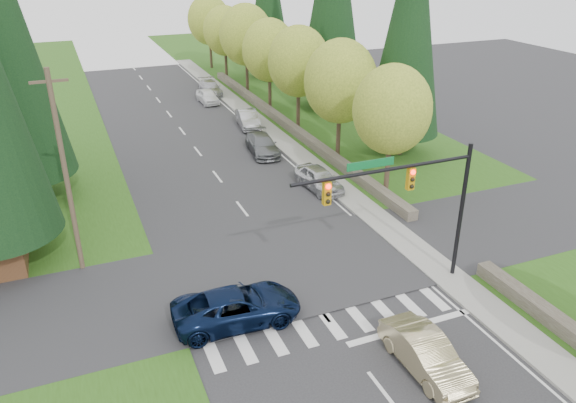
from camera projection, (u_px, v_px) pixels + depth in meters
ground at (370, 374)px, 21.24m from camera, size 120.00×120.00×0.00m
grass_east at (387, 156)px, 42.44m from camera, size 14.00×110.00×0.06m
grass_west at (11, 214)px, 33.49m from camera, size 14.00×110.00×0.06m
cross_street at (289, 269)px, 27.93m from camera, size 120.00×8.00×0.10m
sidewalk_east at (303, 158)px, 42.00m from camera, size 1.80×80.00×0.13m
curb_east at (292, 159)px, 41.71m from camera, size 0.20×80.00×0.13m
stone_wall_north at (284, 122)px, 49.16m from camera, size 0.70×40.00×0.70m
traffic_signal at (413, 191)px, 24.39m from camera, size 8.70×0.37×6.80m
utility_pole at (66, 173)px, 25.82m from camera, size 1.60×0.24×10.00m
decid_tree_0 at (392, 110)px, 33.74m from camera, size 4.80×4.80×8.37m
decid_tree_1 at (340, 81)px, 39.55m from camera, size 5.20×5.20×8.80m
decid_tree_2 at (299, 62)px, 45.28m from camera, size 5.00×5.00×8.82m
decid_tree_3 at (269, 50)px, 51.29m from camera, size 5.00×5.00×8.55m
decid_tree_4 at (246, 35)px, 57.01m from camera, size 5.40×5.40×9.18m
decid_tree_5 at (225, 31)px, 63.03m from camera, size 4.80×4.80×8.30m
decid_tree_6 at (209, 20)px, 68.78m from camera, size 5.20×5.20×8.86m
conifer_e_a at (410, 21)px, 38.63m from camera, size 5.44×5.44×17.80m
sedan_champagne at (426, 354)px, 21.19m from camera, size 1.61×4.46×1.46m
suv_navy at (237, 307)px, 23.84m from camera, size 5.59×2.77×1.52m
parked_car_a at (319, 179)px, 36.60m from camera, size 2.15×4.48×1.48m
parked_car_b at (262, 145)px, 42.75m from camera, size 2.48×5.01×1.40m
parked_car_c at (248, 119)px, 48.72m from camera, size 2.13×4.60×1.46m
parked_car_d at (208, 96)px, 55.94m from camera, size 1.72×3.99×1.34m
parked_car_e at (210, 88)px, 58.82m from camera, size 2.43×5.08×1.43m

